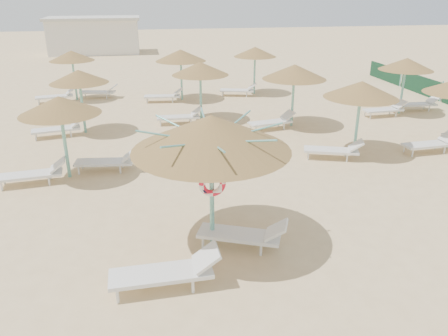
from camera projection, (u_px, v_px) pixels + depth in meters
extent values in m
plane|color=#D9BA84|center=(229.00, 247.00, 10.36)|extent=(120.00, 120.00, 0.00)
cylinder|color=#67B3A7|center=(212.00, 193.00, 10.03)|extent=(0.11, 0.11, 2.66)
cone|color=olive|center=(211.00, 133.00, 9.48)|extent=(3.54, 3.54, 0.80)
cylinder|color=#67B3A7|center=(211.00, 144.00, 9.58)|extent=(0.20, 0.20, 0.12)
cylinder|color=#67B3A7|center=(248.00, 133.00, 9.63)|extent=(1.60, 0.04, 0.40)
cylinder|color=#67B3A7|center=(232.00, 126.00, 10.12)|extent=(1.16, 1.16, 0.40)
cylinder|color=#67B3A7|center=(206.00, 124.00, 10.24)|extent=(0.04, 1.60, 0.40)
cylinder|color=#67B3A7|center=(182.00, 128.00, 9.93)|extent=(1.16, 1.16, 0.40)
cylinder|color=#67B3A7|center=(174.00, 137.00, 9.36)|extent=(1.60, 0.04, 0.40)
cylinder|color=#67B3A7|center=(188.00, 145.00, 8.88)|extent=(1.16, 1.16, 0.40)
cylinder|color=#67B3A7|center=(217.00, 147.00, 8.76)|extent=(0.04, 1.60, 0.40)
cylinder|color=#67B3A7|center=(243.00, 141.00, 9.07)|extent=(1.16, 1.16, 0.40)
torus|color=red|center=(212.00, 184.00, 9.84)|extent=(0.63, 0.15, 0.63)
cylinder|color=silver|center=(118.00, 296.00, 8.47)|extent=(0.07, 0.07, 0.31)
cylinder|color=silver|center=(118.00, 279.00, 8.96)|extent=(0.07, 0.07, 0.31)
cylinder|color=silver|center=(193.00, 286.00, 8.75)|extent=(0.07, 0.07, 0.31)
cylinder|color=silver|center=(189.00, 270.00, 9.25)|extent=(0.07, 0.07, 0.31)
cube|color=silver|center=(161.00, 274.00, 8.81)|extent=(2.10, 0.74, 0.09)
cube|color=silver|center=(206.00, 257.00, 8.89)|extent=(0.55, 0.67, 0.40)
cylinder|color=silver|center=(203.00, 243.00, 10.26)|extent=(0.06, 0.06, 0.29)
cylinder|color=silver|center=(208.00, 232.00, 10.72)|extent=(0.06, 0.06, 0.29)
cylinder|color=silver|center=(261.00, 250.00, 9.98)|extent=(0.06, 0.06, 0.29)
cylinder|color=silver|center=(264.00, 239.00, 10.44)|extent=(0.06, 0.06, 0.29)
cube|color=silver|center=(239.00, 235.00, 10.25)|extent=(2.03, 1.34, 0.08)
cube|color=silver|center=(276.00, 230.00, 9.98)|extent=(0.69, 0.76, 0.37)
cylinder|color=#67B3A7|center=(65.00, 143.00, 13.78)|extent=(0.11, 0.11, 2.30)
cone|color=olive|center=(59.00, 105.00, 13.31)|extent=(2.47, 2.47, 0.56)
cylinder|color=#67B3A7|center=(60.00, 113.00, 13.40)|extent=(0.20, 0.20, 0.12)
cylinder|color=silver|center=(2.00, 186.00, 13.18)|extent=(0.06, 0.06, 0.28)
cylinder|color=silver|center=(4.00, 180.00, 13.62)|extent=(0.06, 0.06, 0.28)
cylinder|color=silver|center=(49.00, 181.00, 13.54)|extent=(0.06, 0.06, 0.28)
cylinder|color=silver|center=(50.00, 175.00, 13.99)|extent=(0.06, 0.06, 0.28)
cube|color=silver|center=(30.00, 175.00, 13.55)|extent=(1.96, 0.83, 0.08)
cube|color=silver|center=(58.00, 165.00, 13.69)|extent=(0.55, 0.65, 0.36)
cylinder|color=silver|center=(79.00, 170.00, 14.34)|extent=(0.06, 0.06, 0.28)
cylinder|color=silver|center=(82.00, 165.00, 14.80)|extent=(0.06, 0.06, 0.28)
cylinder|color=silver|center=(120.00, 169.00, 14.42)|extent=(0.06, 0.06, 0.28)
cylinder|color=silver|center=(122.00, 164.00, 14.88)|extent=(0.06, 0.06, 0.28)
cube|color=silver|center=(104.00, 162.00, 14.55)|extent=(1.96, 0.83, 0.08)
cube|color=silver|center=(129.00, 155.00, 14.51)|extent=(0.55, 0.65, 0.36)
cylinder|color=#67B3A7|center=(82.00, 106.00, 18.14)|extent=(0.11, 0.11, 2.30)
cone|color=olive|center=(79.00, 76.00, 17.67)|extent=(2.36, 2.36, 0.53)
cylinder|color=#67B3A7|center=(79.00, 82.00, 17.76)|extent=(0.20, 0.20, 0.12)
cylinder|color=silver|center=(36.00, 138.00, 17.50)|extent=(0.06, 0.06, 0.28)
cylinder|color=silver|center=(36.00, 134.00, 17.93)|extent=(0.06, 0.06, 0.28)
cylinder|color=silver|center=(71.00, 134.00, 17.94)|extent=(0.06, 0.06, 0.28)
cylinder|color=silver|center=(70.00, 130.00, 18.37)|extent=(0.06, 0.06, 0.28)
cube|color=silver|center=(56.00, 129.00, 17.91)|extent=(1.98, 0.95, 0.08)
cube|color=silver|center=(77.00, 122.00, 18.09)|extent=(0.59, 0.68, 0.36)
cylinder|color=#67B3A7|center=(75.00, 79.00, 23.57)|extent=(0.11, 0.11, 2.30)
cone|color=olive|center=(71.00, 56.00, 23.10)|extent=(2.35, 2.35, 0.53)
cylinder|color=#67B3A7|center=(72.00, 60.00, 23.19)|extent=(0.20, 0.20, 0.12)
cylinder|color=silver|center=(39.00, 102.00, 22.92)|extent=(0.06, 0.06, 0.28)
cylinder|color=silver|center=(39.00, 100.00, 23.36)|extent=(0.06, 0.06, 0.28)
cylinder|color=silver|center=(66.00, 100.00, 23.38)|extent=(0.06, 0.06, 0.28)
cylinder|color=silver|center=(65.00, 98.00, 23.81)|extent=(0.06, 0.06, 0.28)
cube|color=silver|center=(54.00, 97.00, 23.34)|extent=(1.98, 0.97, 0.08)
cube|color=silver|center=(70.00, 91.00, 23.53)|extent=(0.59, 0.68, 0.36)
cylinder|color=silver|center=(82.00, 96.00, 24.19)|extent=(0.06, 0.06, 0.28)
cylinder|color=silver|center=(85.00, 94.00, 24.65)|extent=(0.06, 0.06, 0.28)
cylinder|color=silver|center=(107.00, 96.00, 24.17)|extent=(0.06, 0.06, 0.28)
cylinder|color=silver|center=(109.00, 94.00, 24.63)|extent=(0.06, 0.06, 0.28)
cube|color=silver|center=(98.00, 92.00, 24.34)|extent=(1.98, 0.97, 0.08)
cube|color=silver|center=(112.00, 88.00, 24.24)|extent=(0.59, 0.68, 0.36)
cylinder|color=#67B3A7|center=(201.00, 96.00, 19.85)|extent=(0.11, 0.11, 2.30)
cone|color=olive|center=(200.00, 68.00, 19.38)|extent=(2.55, 2.55, 0.57)
cylinder|color=#67B3A7|center=(200.00, 74.00, 19.47)|extent=(0.20, 0.20, 0.12)
cylinder|color=silver|center=(161.00, 123.00, 19.34)|extent=(0.06, 0.06, 0.28)
cylinder|color=silver|center=(160.00, 120.00, 19.79)|extent=(0.06, 0.06, 0.28)
cylinder|color=silver|center=(191.00, 122.00, 19.55)|extent=(0.06, 0.06, 0.28)
cylinder|color=silver|center=(190.00, 119.00, 20.01)|extent=(0.06, 0.06, 0.28)
cube|color=silver|center=(178.00, 117.00, 19.62)|extent=(1.90, 0.63, 0.08)
cube|color=silver|center=(197.00, 111.00, 19.67)|extent=(0.49, 0.60, 0.36)
cylinder|color=#67B3A7|center=(181.00, 79.00, 23.64)|extent=(0.11, 0.11, 2.30)
cone|color=olive|center=(181.00, 55.00, 23.16)|extent=(2.69, 2.69, 0.61)
cylinder|color=#67B3A7|center=(181.00, 60.00, 23.25)|extent=(0.20, 0.20, 0.12)
cylinder|color=silver|center=(147.00, 101.00, 23.19)|extent=(0.06, 0.06, 0.28)
cylinder|color=silver|center=(148.00, 99.00, 23.65)|extent=(0.06, 0.06, 0.28)
cylinder|color=silver|center=(173.00, 100.00, 23.29)|extent=(0.06, 0.06, 0.28)
cylinder|color=silver|center=(173.00, 98.00, 23.75)|extent=(0.06, 0.06, 0.28)
cube|color=silver|center=(162.00, 96.00, 23.41)|extent=(1.95, 0.81, 0.08)
cube|color=silver|center=(178.00, 92.00, 23.38)|extent=(0.54, 0.65, 0.36)
cylinder|color=#67B3A7|center=(357.00, 123.00, 15.83)|extent=(0.11, 0.11, 2.30)
cone|color=olive|center=(361.00, 89.00, 15.36)|extent=(2.62, 2.62, 0.59)
cylinder|color=#67B3A7|center=(361.00, 96.00, 15.45)|extent=(0.20, 0.20, 0.12)
cylinder|color=silver|center=(308.00, 156.00, 15.55)|extent=(0.06, 0.06, 0.28)
cylinder|color=silver|center=(308.00, 151.00, 16.01)|extent=(0.06, 0.06, 0.28)
cylinder|color=silver|center=(347.00, 158.00, 15.37)|extent=(0.06, 0.06, 0.28)
cylinder|color=silver|center=(345.00, 153.00, 15.83)|extent=(0.06, 0.06, 0.28)
cube|color=silver|center=(331.00, 150.00, 15.60)|extent=(2.00, 1.20, 0.08)
cube|color=silver|center=(356.00, 145.00, 15.40)|extent=(0.65, 0.72, 0.36)
cylinder|color=#67B3A7|center=(293.00, 100.00, 19.07)|extent=(0.11, 0.11, 2.30)
cone|color=olive|center=(294.00, 72.00, 18.59)|extent=(2.75, 2.75, 0.62)
cylinder|color=#67B3A7|center=(294.00, 77.00, 18.69)|extent=(0.20, 0.20, 0.12)
cylinder|color=silver|center=(256.00, 130.00, 18.42)|extent=(0.06, 0.06, 0.28)
cylinder|color=silver|center=(251.00, 127.00, 18.85)|extent=(0.06, 0.06, 0.28)
cylinder|color=silver|center=(284.00, 127.00, 18.88)|extent=(0.06, 0.06, 0.28)
cylinder|color=silver|center=(279.00, 124.00, 19.31)|extent=(0.06, 0.06, 0.28)
cube|color=silver|center=(270.00, 122.00, 18.84)|extent=(1.98, 0.97, 0.08)
cube|color=silver|center=(288.00, 115.00, 19.03)|extent=(0.59, 0.68, 0.36)
cylinder|color=#67B3A7|center=(254.00, 74.00, 24.98)|extent=(0.11, 0.11, 2.30)
cone|color=olive|center=(255.00, 52.00, 24.51)|extent=(2.40, 2.40, 0.54)
cylinder|color=#67B3A7|center=(255.00, 56.00, 24.60)|extent=(0.20, 0.20, 0.12)
cylinder|color=silver|center=(223.00, 94.00, 24.66)|extent=(0.06, 0.06, 0.28)
cylinder|color=silver|center=(223.00, 92.00, 25.12)|extent=(0.06, 0.06, 0.28)
cylinder|color=silver|center=(246.00, 95.00, 24.55)|extent=(0.06, 0.06, 0.28)
cylinder|color=silver|center=(247.00, 93.00, 25.01)|extent=(0.06, 0.06, 0.28)
cube|color=silver|center=(237.00, 90.00, 24.76)|extent=(2.00, 1.09, 0.08)
cube|color=silver|center=(252.00, 86.00, 24.60)|extent=(0.62, 0.71, 0.36)
cylinder|color=silver|center=(413.00, 153.00, 15.84)|extent=(0.06, 0.06, 0.28)
cylinder|color=silver|center=(404.00, 149.00, 16.29)|extent=(0.06, 0.06, 0.28)
cylinder|color=silver|center=(444.00, 150.00, 16.14)|extent=(0.06, 0.06, 0.28)
cylinder|color=silver|center=(435.00, 146.00, 16.59)|extent=(0.06, 0.06, 0.28)
cube|color=silver|center=(428.00, 145.00, 16.17)|extent=(1.93, 0.74, 0.08)
cylinder|color=silver|center=(444.00, 139.00, 17.39)|extent=(0.06, 0.06, 0.28)
cylinder|color=#67B3A7|center=(402.00, 90.00, 21.00)|extent=(0.11, 0.11, 2.30)
cone|color=olive|center=(407.00, 64.00, 20.53)|extent=(2.51, 2.51, 0.56)
cylinder|color=#67B3A7|center=(406.00, 69.00, 20.62)|extent=(0.20, 0.20, 0.12)
cylinder|color=silver|center=(371.00, 116.00, 20.44)|extent=(0.06, 0.06, 0.28)
cylinder|color=silver|center=(365.00, 113.00, 20.89)|extent=(0.06, 0.06, 0.28)
cylinder|color=silver|center=(396.00, 114.00, 20.74)|extent=(0.06, 0.06, 0.28)
cylinder|color=silver|center=(390.00, 112.00, 21.18)|extent=(0.06, 0.06, 0.28)
cube|color=silver|center=(383.00, 110.00, 20.77)|extent=(1.93, 0.73, 0.08)
cube|color=silver|center=(400.00, 104.00, 20.87)|extent=(0.52, 0.63, 0.36)
cylinder|color=silver|center=(403.00, 110.00, 21.52)|extent=(0.06, 0.06, 0.28)
cylinder|color=silver|center=(399.00, 107.00, 21.98)|extent=(0.06, 0.06, 0.28)
cylinder|color=silver|center=(429.00, 109.00, 21.67)|extent=(0.06, 0.06, 0.28)
cylinder|color=silver|center=(424.00, 106.00, 22.13)|extent=(0.06, 0.06, 0.28)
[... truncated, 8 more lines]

